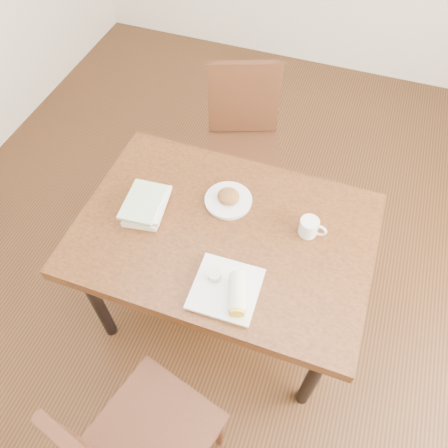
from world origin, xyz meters
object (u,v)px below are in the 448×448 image
(table, at_px, (224,241))
(plate_burrito, at_px, (229,290))
(chair_far, at_px, (244,136))
(plate_scone, at_px, (228,199))
(book_stack, at_px, (146,205))
(coffee_mug, at_px, (310,227))
(chair_near, at_px, (136,448))

(table, xyz_separation_m, plate_burrito, (0.12, -0.27, 0.11))
(table, bearing_deg, chair_far, 101.60)
(plate_scone, distance_m, book_stack, 0.36)
(plate_scone, bearing_deg, plate_burrito, -70.47)
(chair_far, bearing_deg, plate_burrito, -75.29)
(chair_far, xyz_separation_m, book_stack, (-0.20, -0.81, 0.23))
(table, relative_size, coffee_mug, 10.56)
(chair_near, xyz_separation_m, book_stack, (-0.34, 0.87, 0.23))
(table, distance_m, chair_far, 0.83)
(chair_far, distance_m, coffee_mug, 0.89)
(table, xyz_separation_m, book_stack, (-0.36, -0.00, 0.11))
(chair_far, xyz_separation_m, plate_burrito, (0.28, -1.08, 0.23))
(chair_far, xyz_separation_m, plate_scone, (0.13, -0.65, 0.22))
(chair_far, bearing_deg, book_stack, -103.83)
(coffee_mug, bearing_deg, plate_burrito, -120.31)
(table, bearing_deg, plate_scone, 102.53)
(chair_near, height_order, chair_far, same)
(chair_near, relative_size, plate_burrito, 3.63)
(plate_burrito, bearing_deg, plate_scone, 109.53)
(plate_scone, relative_size, coffee_mug, 1.78)
(coffee_mug, bearing_deg, book_stack, -170.98)
(plate_scone, xyz_separation_m, plate_burrito, (0.15, -0.43, 0.01))
(table, bearing_deg, plate_burrito, -66.68)
(plate_scone, distance_m, plate_burrito, 0.46)
(chair_near, height_order, coffee_mug, chair_near)
(plate_scone, relative_size, plate_burrito, 0.81)
(chair_near, distance_m, coffee_mug, 1.07)
(table, height_order, coffee_mug, coffee_mug)
(chair_far, distance_m, book_stack, 0.86)
(plate_scone, height_order, coffee_mug, coffee_mug)
(plate_burrito, bearing_deg, book_stack, 150.47)
(book_stack, bearing_deg, chair_near, -68.80)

